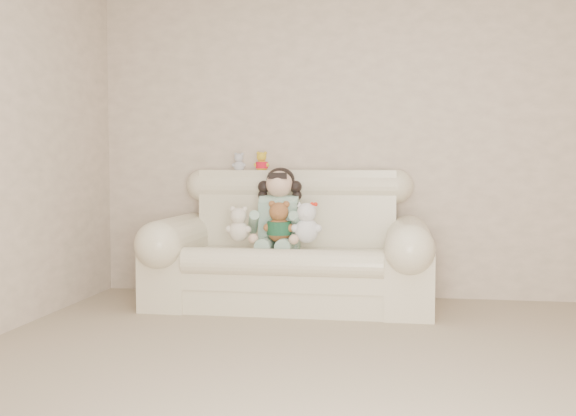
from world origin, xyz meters
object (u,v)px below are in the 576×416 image
(brown_teddy, at_px, (279,218))
(sofa, at_px, (290,238))
(cream_teddy, at_px, (239,221))
(seated_child, at_px, (280,208))
(white_cat, at_px, (307,218))

(brown_teddy, bearing_deg, sofa, 36.33)
(brown_teddy, relative_size, cream_teddy, 1.17)
(seated_child, distance_m, cream_teddy, 0.35)
(sofa, relative_size, seated_child, 3.28)
(sofa, xyz_separation_m, seated_child, (-0.10, 0.08, 0.22))
(cream_teddy, bearing_deg, white_cat, -3.85)
(brown_teddy, xyz_separation_m, cream_teddy, (-0.30, -0.01, -0.03))
(sofa, height_order, seated_child, seated_child)
(brown_teddy, bearing_deg, seated_child, 75.37)
(sofa, distance_m, white_cat, 0.25)
(seated_child, relative_size, brown_teddy, 1.79)
(white_cat, xyz_separation_m, cream_teddy, (-0.51, -0.00, -0.03))
(brown_teddy, bearing_deg, white_cat, -26.52)
(cream_teddy, bearing_deg, brown_teddy, -1.83)
(seated_child, relative_size, white_cat, 1.80)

